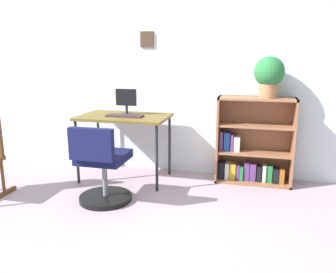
{
  "coord_description": "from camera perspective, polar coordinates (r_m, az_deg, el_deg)",
  "views": [
    {
      "loc": [
        0.99,
        -1.87,
        1.4
      ],
      "look_at": [
        0.14,
        1.47,
        0.59
      ],
      "focal_mm": 36.34,
      "sensor_mm": 36.0,
      "label": 1
    }
  ],
  "objects": [
    {
      "name": "ground_plane",
      "position": [
        2.54,
        -12.09,
        -20.53
      ],
      "size": [
        6.24,
        6.24,
        0.0
      ],
      "primitive_type": "plane",
      "color": "#A08997"
    },
    {
      "name": "wall_back",
      "position": [
        4.15,
        0.45,
        10.61
      ],
      "size": [
        5.2,
        0.12,
        2.42
      ],
      "color": "silver",
      "rests_on": "ground_plane"
    },
    {
      "name": "desk",
      "position": [
        3.88,
        -7.36,
        2.63
      ],
      "size": [
        1.0,
        0.63,
        0.75
      ],
      "color": "brown",
      "rests_on": "ground_plane"
    },
    {
      "name": "monitor",
      "position": [
        3.91,
        -7.02,
        5.87
      ],
      "size": [
        0.24,
        0.16,
        0.29
      ],
      "color": "#262628",
      "rests_on": "desk"
    },
    {
      "name": "keyboard",
      "position": [
        3.8,
        -7.29,
        3.47
      ],
      "size": [
        0.41,
        0.15,
        0.02
      ],
      "primitive_type": "cube",
      "color": "#362329",
      "rests_on": "desk"
    },
    {
      "name": "office_chair",
      "position": [
        3.35,
        -11.02,
        -5.49
      ],
      "size": [
        0.52,
        0.55,
        0.79
      ],
      "color": "black",
      "rests_on": "ground_plane"
    },
    {
      "name": "bookshelf_low",
      "position": [
        3.95,
        13.95,
        -1.5
      ],
      "size": [
        0.83,
        0.3,
        0.97
      ],
      "color": "#905C3D",
      "rests_on": "ground_plane"
    },
    {
      "name": "potted_plant_on_shelf",
      "position": [
        3.78,
        16.6,
        9.95
      ],
      "size": [
        0.32,
        0.32,
        0.43
      ],
      "color": "#9E6642",
      "rests_on": "bookshelf_low"
    }
  ]
}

